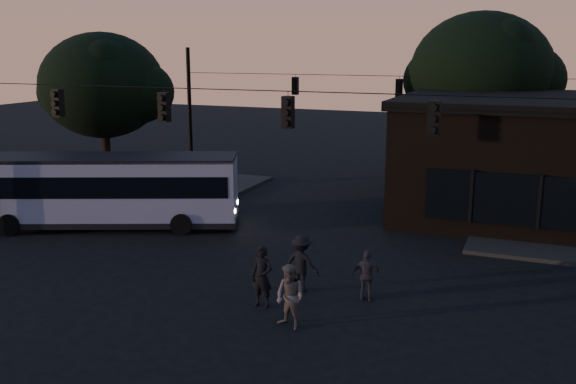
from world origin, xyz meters
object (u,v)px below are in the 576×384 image
at_px(pedestrian_a, 262,277).
at_px(pedestrian_d, 302,263).
at_px(bus, 108,187).
at_px(pedestrian_b, 290,297).
at_px(pedestrian_c, 367,275).

xyz_separation_m(pedestrian_a, pedestrian_d, (0.64, 1.62, -0.02)).
bearing_deg(bus, pedestrian_b, -53.35).
height_order(bus, pedestrian_b, bus).
relative_size(bus, pedestrian_d, 6.03).
distance_m(pedestrian_a, pedestrian_c, 3.20).
xyz_separation_m(pedestrian_b, pedestrian_d, (-0.67, 2.69, 0.01)).
distance_m(bus, pedestrian_d, 10.98).
height_order(bus, pedestrian_a, bus).
xyz_separation_m(bus, pedestrian_a, (9.61, -5.46, -0.79)).
bearing_deg(pedestrian_d, pedestrian_c, -170.61).
bearing_deg(pedestrian_c, bus, -23.83).
bearing_deg(pedestrian_b, bus, 169.62).
distance_m(bus, pedestrian_b, 12.75).
distance_m(pedestrian_a, pedestrian_d, 1.74).
relative_size(pedestrian_c, pedestrian_d, 0.86).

